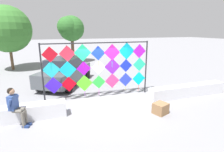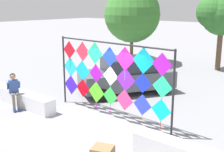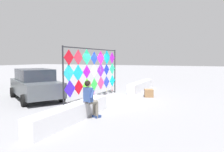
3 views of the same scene
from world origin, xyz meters
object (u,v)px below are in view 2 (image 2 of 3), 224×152
object	(u,v)px
seated_vendor	(14,89)
tree_palm_like	(219,14)
parked_car	(127,75)
tree_far_right	(134,13)
kite_display_rack	(109,73)

from	to	relation	value
seated_vendor	tree_palm_like	world-z (taller)	tree_palm_like
parked_car	tree_palm_like	xyz separation A→B (m)	(1.25, 7.56, 2.65)
parked_car	tree_far_right	bearing A→B (deg)	123.66
kite_display_rack	tree_palm_like	distance (m)	10.63
kite_display_rack	seated_vendor	world-z (taller)	kite_display_rack
tree_palm_like	parked_car	bearing A→B (deg)	-99.37
tree_palm_like	tree_far_right	bearing A→B (deg)	-163.36
seated_vendor	parked_car	xyz separation A→B (m)	(2.05, 4.68, -0.00)
kite_display_rack	tree_far_right	xyz separation A→B (m)	(-5.38, 8.91, 1.77)
parked_car	tree_far_right	size ratio (longest dim) A/B	0.88
kite_display_rack	tree_palm_like	xyz separation A→B (m)	(-0.14, 10.48, 1.80)
kite_display_rack	parked_car	bearing A→B (deg)	115.38
seated_vendor	tree_far_right	bearing A→B (deg)	100.33
tree_far_right	tree_palm_like	xyz separation A→B (m)	(5.24, 1.57, 0.03)
parked_car	tree_far_right	world-z (taller)	tree_far_right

